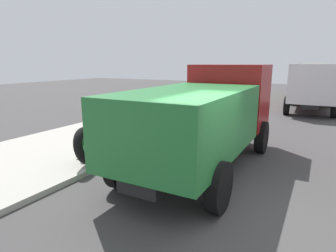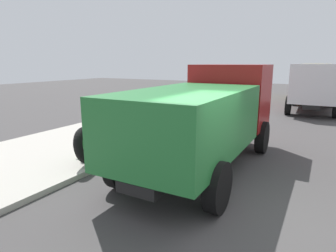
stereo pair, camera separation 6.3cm
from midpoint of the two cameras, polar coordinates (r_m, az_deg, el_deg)
ground_plane at (r=6.47m, az=12.52°, el=-16.01°), size 80.00×80.00×0.00m
sidewalk_curb at (r=10.18m, az=-25.22°, el=-5.74°), size 36.00×5.00×0.15m
fire_hydrant at (r=9.21m, az=-16.74°, el=-3.48°), size 0.24×0.54×0.84m
loose_tire at (r=8.64m, az=-15.93°, el=-3.73°), size 1.18×0.76×1.12m
dump_truck_green at (r=8.45m, az=7.96°, el=2.55°), size 7.02×2.85×3.00m
dump_truck_red at (r=20.54m, az=27.26°, el=7.13°), size 7.09×3.02×3.00m
dump_truck_yellow at (r=28.83m, az=27.31°, el=8.29°), size 7.02×2.84×3.00m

